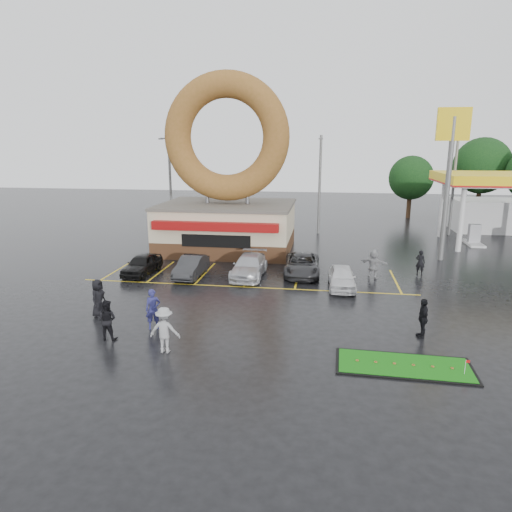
# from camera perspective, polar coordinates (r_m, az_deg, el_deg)

# --- Properties ---
(ground) EXTENTS (120.00, 120.00, 0.00)m
(ground) POSITION_cam_1_polar(r_m,az_deg,el_deg) (23.71, -3.00, -6.34)
(ground) COLOR black
(ground) RESTS_ON ground
(donut_shop) EXTENTS (10.20, 8.70, 13.50)m
(donut_shop) POSITION_cam_1_polar(r_m,az_deg,el_deg) (35.78, -3.64, 7.81)
(donut_shop) COLOR #472B19
(donut_shop) RESTS_ON ground
(gas_station) EXTENTS (12.30, 13.65, 5.90)m
(gas_station) POSITION_cam_1_polar(r_m,az_deg,el_deg) (45.66, 28.56, 6.50)
(gas_station) COLOR silver
(gas_station) RESTS_ON ground
(shell_sign) EXTENTS (2.20, 0.36, 10.60)m
(shell_sign) POSITION_cam_1_polar(r_m,az_deg,el_deg) (34.85, 23.14, 11.41)
(shell_sign) COLOR slate
(shell_sign) RESTS_ON ground
(streetlight_left) EXTENTS (0.40, 2.21, 9.00)m
(streetlight_left) POSITION_cam_1_polar(r_m,az_deg,el_deg) (44.32, -10.70, 9.15)
(streetlight_left) COLOR slate
(streetlight_left) RESTS_ON ground
(streetlight_mid) EXTENTS (0.40, 2.21, 9.00)m
(streetlight_mid) POSITION_cam_1_polar(r_m,az_deg,el_deg) (42.86, 7.97, 9.11)
(streetlight_mid) COLOR slate
(streetlight_mid) RESTS_ON ground
(streetlight_right) EXTENTS (0.40, 2.21, 9.00)m
(streetlight_right) POSITION_cam_1_polar(r_m,az_deg,el_deg) (45.32, 23.50, 8.36)
(streetlight_right) COLOR slate
(streetlight_right) RESTS_ON ground
(tree_far_c) EXTENTS (6.30, 6.30, 9.00)m
(tree_far_c) POSITION_cam_1_polar(r_m,az_deg,el_deg) (58.51, 26.41, 10.07)
(tree_far_c) COLOR #332114
(tree_far_c) RESTS_ON ground
(tree_far_d) EXTENTS (4.90, 4.90, 7.00)m
(tree_far_d) POSITION_cam_1_polar(r_m,az_deg,el_deg) (54.75, 18.80, 9.23)
(tree_far_d) COLOR #332114
(tree_far_d) RESTS_ON ground
(car_black) EXTENTS (1.77, 3.90, 1.30)m
(car_black) POSITION_cam_1_polar(r_m,az_deg,el_deg) (30.25, -14.06, -1.01)
(car_black) COLOR black
(car_black) RESTS_ON ground
(car_dgrey) EXTENTS (1.45, 3.93, 1.28)m
(car_dgrey) POSITION_cam_1_polar(r_m,az_deg,el_deg) (29.13, -8.10, -1.31)
(car_dgrey) COLOR #29292B
(car_dgrey) RESTS_ON ground
(car_silver) EXTENTS (1.96, 4.70, 1.36)m
(car_silver) POSITION_cam_1_polar(r_m,az_deg,el_deg) (28.81, -0.86, -1.27)
(car_silver) COLOR #B6B7BC
(car_silver) RESTS_ON ground
(car_grey) EXTENTS (2.35, 4.82, 1.32)m
(car_grey) POSITION_cam_1_polar(r_m,az_deg,el_deg) (29.36, 5.77, -1.09)
(car_grey) COLOR #2E2D30
(car_grey) RESTS_ON ground
(car_white) EXTENTS (1.62, 3.81, 1.29)m
(car_white) POSITION_cam_1_polar(r_m,az_deg,el_deg) (26.96, 10.67, -2.64)
(car_white) COLOR silver
(car_white) RESTS_ON ground
(person_blue) EXTENTS (0.79, 0.66, 1.85)m
(person_blue) POSITION_cam_1_polar(r_m,az_deg,el_deg) (21.18, -12.75, -6.50)
(person_blue) COLOR navy
(person_blue) RESTS_ON ground
(person_blackjkt) EXTENTS (0.86, 0.67, 1.75)m
(person_blackjkt) POSITION_cam_1_polar(r_m,az_deg,el_deg) (20.61, -18.14, -7.59)
(person_blackjkt) COLOR black
(person_blackjkt) RESTS_ON ground
(person_hoodie) EXTENTS (1.25, 0.76, 1.89)m
(person_hoodie) POSITION_cam_1_polar(r_m,az_deg,el_deg) (18.77, -11.36, -9.05)
(person_hoodie) COLOR #969699
(person_hoodie) RESTS_ON ground
(person_bystander) EXTENTS (0.68, 0.97, 1.87)m
(person_bystander) POSITION_cam_1_polar(r_m,az_deg,el_deg) (23.36, -19.13, -4.99)
(person_bystander) COLOR black
(person_bystander) RESTS_ON ground
(person_cameraman) EXTENTS (0.47, 1.04, 1.75)m
(person_cameraman) POSITION_cam_1_polar(r_m,az_deg,el_deg) (21.07, 20.13, -7.29)
(person_cameraman) COLOR black
(person_cameraman) RESTS_ON ground
(person_walker_near) EXTENTS (1.78, 1.11, 1.83)m
(person_walker_near) POSITION_cam_1_polar(r_m,az_deg,el_deg) (29.35, 14.46, -0.95)
(person_walker_near) COLOR #97979A
(person_walker_near) RESTS_ON ground
(person_walker_far) EXTENTS (0.69, 0.58, 1.60)m
(person_walker_far) POSITION_cam_1_polar(r_m,az_deg,el_deg) (31.05, 19.85, -0.76)
(person_walker_far) COLOR black
(person_walker_far) RESTS_ON ground
(dumpster) EXTENTS (1.89, 1.34, 1.30)m
(dumpster) POSITION_cam_1_polar(r_m,az_deg,el_deg) (37.41, -10.57, 1.95)
(dumpster) COLOR #1A4018
(dumpster) RESTS_ON ground
(putting_green) EXTENTS (5.11, 2.34, 0.63)m
(putting_green) POSITION_cam_1_polar(r_m,az_deg,el_deg) (18.51, 17.99, -12.89)
(putting_green) COLOR black
(putting_green) RESTS_ON ground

